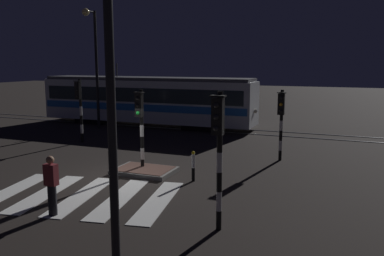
{
  "coord_description": "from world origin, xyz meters",
  "views": [
    {
      "loc": [
        7.83,
        -12.12,
        4.25
      ],
      "look_at": [
        1.46,
        3.8,
        1.4
      ],
      "focal_mm": 37.3,
      "sensor_mm": 36.0,
      "label": 1
    }
  ],
  "objects_px": {
    "traffic_light_corner_near_right": "(219,141)",
    "bollard_island_edge": "(193,166)",
    "tram": "(146,100)",
    "pedestrian_waiting_at_kerb": "(52,185)",
    "traffic_light_corner_far_left": "(79,101)",
    "traffic_light_corner_far_right": "(281,115)",
    "traffic_light_median_centre": "(140,118)",
    "street_lamp_trackside_left": "(94,55)",
    "street_lamp_near_kerb": "(102,52)"
  },
  "relations": [
    {
      "from": "traffic_light_median_centre",
      "to": "street_lamp_trackside_left",
      "type": "relative_size",
      "value": 0.43
    },
    {
      "from": "traffic_light_corner_near_right",
      "to": "bollard_island_edge",
      "type": "xyz_separation_m",
      "value": [
        -2.15,
        3.75,
        -1.79
      ]
    },
    {
      "from": "traffic_light_corner_far_right",
      "to": "traffic_light_corner_far_left",
      "type": "relative_size",
      "value": 0.91
    },
    {
      "from": "pedestrian_waiting_at_kerb",
      "to": "traffic_light_corner_far_left",
      "type": "bearing_deg",
      "value": 122.99
    },
    {
      "from": "traffic_light_corner_near_right",
      "to": "traffic_light_median_centre",
      "type": "xyz_separation_m",
      "value": [
        -4.54,
        4.23,
        -0.22
      ]
    },
    {
      "from": "traffic_light_corner_far_right",
      "to": "bollard_island_edge",
      "type": "distance_m",
      "value": 5.05
    },
    {
      "from": "traffic_light_corner_near_right",
      "to": "pedestrian_waiting_at_kerb",
      "type": "bearing_deg",
      "value": -171.02
    },
    {
      "from": "bollard_island_edge",
      "to": "traffic_light_median_centre",
      "type": "bearing_deg",
      "value": 168.59
    },
    {
      "from": "traffic_light_corner_far_left",
      "to": "tram",
      "type": "bearing_deg",
      "value": 86.1
    },
    {
      "from": "traffic_light_median_centre",
      "to": "bollard_island_edge",
      "type": "xyz_separation_m",
      "value": [
        2.39,
        -0.48,
        -1.56
      ]
    },
    {
      "from": "traffic_light_corner_near_right",
      "to": "tram",
      "type": "bearing_deg",
      "value": 124.11
    },
    {
      "from": "traffic_light_corner_far_right",
      "to": "street_lamp_near_kerb",
      "type": "height_order",
      "value": "street_lamp_near_kerb"
    },
    {
      "from": "pedestrian_waiting_at_kerb",
      "to": "traffic_light_corner_far_right",
      "type": "bearing_deg",
      "value": 60.93
    },
    {
      "from": "traffic_light_corner_far_right",
      "to": "tram",
      "type": "distance_m",
      "value": 12.03
    },
    {
      "from": "tram",
      "to": "street_lamp_trackside_left",
      "type": "bearing_deg",
      "value": -131.97
    },
    {
      "from": "traffic_light_corner_near_right",
      "to": "traffic_light_median_centre",
      "type": "relative_size",
      "value": 1.11
    },
    {
      "from": "tram",
      "to": "bollard_island_edge",
      "type": "relative_size",
      "value": 13.5
    },
    {
      "from": "traffic_light_corner_far_right",
      "to": "pedestrian_waiting_at_kerb",
      "type": "bearing_deg",
      "value": -119.07
    },
    {
      "from": "street_lamp_near_kerb",
      "to": "tram",
      "type": "relative_size",
      "value": 0.46
    },
    {
      "from": "traffic_light_corner_near_right",
      "to": "traffic_light_corner_far_right",
      "type": "bearing_deg",
      "value": 88.39
    },
    {
      "from": "traffic_light_corner_near_right",
      "to": "tram",
      "type": "height_order",
      "value": "tram"
    },
    {
      "from": "street_lamp_trackside_left",
      "to": "pedestrian_waiting_at_kerb",
      "type": "height_order",
      "value": "street_lamp_trackside_left"
    },
    {
      "from": "traffic_light_corner_near_right",
      "to": "traffic_light_corner_far_left",
      "type": "bearing_deg",
      "value": 142.03
    },
    {
      "from": "traffic_light_median_centre",
      "to": "tram",
      "type": "height_order",
      "value": "tram"
    },
    {
      "from": "traffic_light_corner_far_left",
      "to": "pedestrian_waiting_at_kerb",
      "type": "height_order",
      "value": "traffic_light_corner_far_left"
    },
    {
      "from": "tram",
      "to": "pedestrian_waiting_at_kerb",
      "type": "bearing_deg",
      "value": -71.05
    },
    {
      "from": "traffic_light_median_centre",
      "to": "street_lamp_near_kerb",
      "type": "xyz_separation_m",
      "value": [
        3.21,
        -7.12,
        2.31
      ]
    },
    {
      "from": "traffic_light_median_centre",
      "to": "traffic_light_corner_far_left",
      "type": "height_order",
      "value": "traffic_light_corner_far_left"
    },
    {
      "from": "traffic_light_median_centre",
      "to": "street_lamp_trackside_left",
      "type": "distance_m",
      "value": 11.15
    },
    {
      "from": "bollard_island_edge",
      "to": "street_lamp_trackside_left",
      "type": "bearing_deg",
      "value": 140.28
    },
    {
      "from": "street_lamp_trackside_left",
      "to": "pedestrian_waiting_at_kerb",
      "type": "distance_m",
      "value": 15.27
    },
    {
      "from": "street_lamp_trackside_left",
      "to": "traffic_light_corner_near_right",
      "type": "bearing_deg",
      "value": -44.8
    },
    {
      "from": "street_lamp_trackside_left",
      "to": "traffic_light_corner_far_right",
      "type": "bearing_deg",
      "value": -18.25
    },
    {
      "from": "street_lamp_near_kerb",
      "to": "traffic_light_corner_far_right",
      "type": "bearing_deg",
      "value": 81.86
    },
    {
      "from": "tram",
      "to": "pedestrian_waiting_at_kerb",
      "type": "distance_m",
      "value": 16.16
    },
    {
      "from": "traffic_light_corner_near_right",
      "to": "street_lamp_near_kerb",
      "type": "distance_m",
      "value": 3.8
    },
    {
      "from": "traffic_light_corner_far_left",
      "to": "street_lamp_near_kerb",
      "type": "xyz_separation_m",
      "value": [
        8.96,
        -10.91,
        2.2
      ]
    },
    {
      "from": "traffic_light_corner_near_right",
      "to": "bollard_island_edge",
      "type": "relative_size",
      "value": 3.2
    },
    {
      "from": "street_lamp_trackside_left",
      "to": "tram",
      "type": "height_order",
      "value": "street_lamp_trackside_left"
    },
    {
      "from": "traffic_light_corner_far_right",
      "to": "pedestrian_waiting_at_kerb",
      "type": "relative_size",
      "value": 1.8
    },
    {
      "from": "traffic_light_corner_far_left",
      "to": "street_lamp_near_kerb",
      "type": "bearing_deg",
      "value": -50.61
    },
    {
      "from": "traffic_light_corner_far_right",
      "to": "bollard_island_edge",
      "type": "height_order",
      "value": "traffic_light_corner_far_right"
    },
    {
      "from": "traffic_light_corner_far_left",
      "to": "traffic_light_corner_far_right",
      "type": "bearing_deg",
      "value": -0.4
    },
    {
      "from": "traffic_light_corner_far_right",
      "to": "traffic_light_corner_near_right",
      "type": "bearing_deg",
      "value": -91.61
    },
    {
      "from": "street_lamp_trackside_left",
      "to": "tram",
      "type": "bearing_deg",
      "value": 48.03
    },
    {
      "from": "traffic_light_corner_near_right",
      "to": "street_lamp_near_kerb",
      "type": "height_order",
      "value": "street_lamp_near_kerb"
    },
    {
      "from": "traffic_light_corner_near_right",
      "to": "bollard_island_edge",
      "type": "height_order",
      "value": "traffic_light_corner_near_right"
    },
    {
      "from": "traffic_light_median_centre",
      "to": "street_lamp_near_kerb",
      "type": "distance_m",
      "value": 8.14
    },
    {
      "from": "traffic_light_corner_far_right",
      "to": "tram",
      "type": "relative_size",
      "value": 0.21
    },
    {
      "from": "traffic_light_corner_far_right",
      "to": "traffic_light_corner_far_left",
      "type": "bearing_deg",
      "value": 179.6
    }
  ]
}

